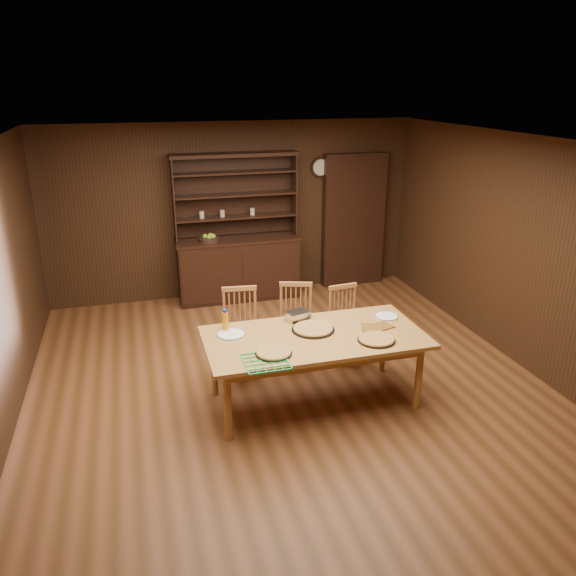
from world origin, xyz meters
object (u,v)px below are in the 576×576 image
object	(u,v)px
dining_table	(315,342)
juice_bottle	(225,321)
chair_left	(241,328)
chair_center	(295,322)
china_hutch	(238,260)
chair_right	(345,321)

from	to	relation	value
dining_table	juice_bottle	bearing A→B (deg)	156.79
chair_left	chair_center	world-z (taller)	chair_left
dining_table	chair_center	xyz separation A→B (m)	(0.06, 0.88, -0.17)
juice_bottle	dining_table	bearing A→B (deg)	-23.21
china_hutch	juice_bottle	bearing A→B (deg)	-103.49
chair_left	chair_center	distance (m)	0.65
chair_left	juice_bottle	size ratio (longest dim) A/B	4.27
chair_center	chair_right	bearing A→B (deg)	12.73
china_hutch	dining_table	distance (m)	3.14
juice_bottle	chair_right	bearing A→B (deg)	17.31
chair_left	chair_right	bearing A→B (deg)	5.27
dining_table	chair_right	bearing A→B (deg)	51.41
china_hutch	chair_center	world-z (taller)	china_hutch
china_hutch	juice_bottle	world-z (taller)	china_hutch
chair_left	china_hutch	bearing A→B (deg)	86.44
chair_left	juice_bottle	distance (m)	0.65
chair_left	juice_bottle	bearing A→B (deg)	-109.93
chair_left	chair_center	size ratio (longest dim) A/B	1.02
dining_table	juice_bottle	xyz separation A→B (m)	(-0.83, 0.36, 0.18)
dining_table	chair_right	distance (m)	1.07
dining_table	chair_left	distance (m)	1.05
dining_table	juice_bottle	world-z (taller)	juice_bottle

